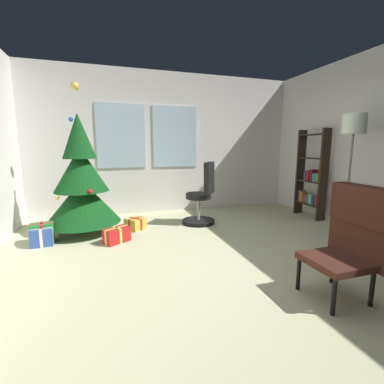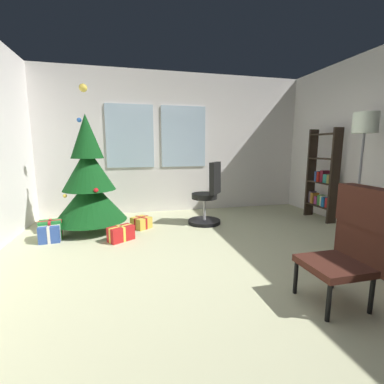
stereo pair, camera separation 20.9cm
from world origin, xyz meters
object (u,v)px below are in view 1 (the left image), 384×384
Objects in this scene: holiday_tree at (82,184)px; gift_box_blue at (42,237)px; footstool at (335,264)px; floor_lamp at (353,135)px; gift_box_gold at (136,224)px; gift_box_red at (117,235)px; bookshelf at (311,179)px; gift_box_green at (42,233)px; office_chair at (202,200)px.

holiday_tree reaches higher than gift_box_blue.
footstool is 0.26× the size of floor_lamp.
holiday_tree is at bearing 174.05° from gift_box_gold.
footstool is 2.35m from floor_lamp.
gift_box_red is at bearing -120.00° from gift_box_gold.
gift_box_gold is at bearing 157.65° from floor_lamp.
bookshelf reaches higher than gift_box_red.
holiday_tree is at bearing 175.87° from bookshelf.
gift_box_blue is 0.17× the size of bookshelf.
gift_box_red is 3.66m from floor_lamp.
gift_box_green is at bearing -169.29° from gift_box_gold.
floor_lamp reaches higher than gift_box_green.
gift_box_green is 4.61m from floor_lamp.
bookshelf is 1.30m from floor_lamp.
gift_box_blue is at bearing -171.94° from office_chair.
holiday_tree reaches higher than gift_box_red.
footstool reaches higher than gift_box_blue.
gift_box_blue is 2.46m from office_chair.
office_chair is at bearing 19.87° from gift_box_red.
gift_box_blue is 4.57m from bookshelf.
floor_lamp is at bearing -11.54° from gift_box_blue.
footstool is 2.94m from gift_box_gold.
gift_box_red is at bearing 131.26° from footstool.
footstool is at bearing -38.72° from gift_box_blue.
office_chair is at bearing -2.96° from holiday_tree.
holiday_tree reaches higher than gift_box_gold.
gift_box_blue is at bearing -82.88° from gift_box_green.
office_chair is at bearing 5.34° from gift_box_green.
gift_box_green is 1.13× the size of gift_box_blue.
floor_lamp is (3.31, -0.69, 1.38)m from gift_box_red.
footstool is 1.18× the size of gift_box_red.
gift_box_red reaches higher than gift_box_gold.
gift_box_green is at bearing 139.99° from footstool.
gift_box_red is 1.38× the size of gift_box_blue.
gift_box_green is 0.18× the size of floor_lamp.
holiday_tree is 6.11× the size of gift_box_gold.
office_chair reaches higher than footstool.
gift_box_blue is at bearing 168.46° from floor_lamp.
gift_box_green is at bearing -174.66° from office_chair.
holiday_tree is at bearing 32.10° from gift_box_green.
gift_box_gold is at bearing 60.00° from gift_box_red.
gift_box_gold is 1.28× the size of gift_box_blue.
gift_box_blue is (-0.50, -0.44, -0.64)m from holiday_tree.
footstool reaches higher than gift_box_green.
bookshelf is (3.56, 0.33, 0.63)m from gift_box_red.
holiday_tree is at bearing 41.09° from gift_box_blue.
floor_lamp is at bearing 40.35° from footstool.
bookshelf is (1.79, 2.34, 0.41)m from footstool.
gift_box_red is at bearing -10.55° from gift_box_blue.
gift_box_red is (0.46, -0.62, -0.65)m from holiday_tree.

